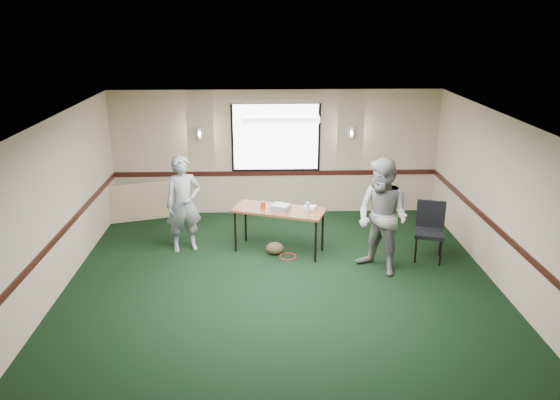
{
  "coord_description": "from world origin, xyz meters",
  "views": [
    {
      "loc": [
        -0.29,
        -7.42,
        4.19
      ],
      "look_at": [
        0.0,
        1.3,
        1.2
      ],
      "focal_mm": 35.0,
      "sensor_mm": 36.0,
      "label": 1
    }
  ],
  "objects_px": {
    "folding_table": "(279,212)",
    "conference_chair": "(430,226)",
    "person_left": "(184,204)",
    "person_right": "(382,217)",
    "projector": "(281,207)"
  },
  "relations": [
    {
      "from": "conference_chair",
      "to": "person_right",
      "type": "bearing_deg",
      "value": -134.4
    },
    {
      "from": "projector",
      "to": "person_right",
      "type": "height_order",
      "value": "person_right"
    },
    {
      "from": "projector",
      "to": "conference_chair",
      "type": "height_order",
      "value": "conference_chair"
    },
    {
      "from": "folding_table",
      "to": "conference_chair",
      "type": "bearing_deg",
      "value": 11.92
    },
    {
      "from": "person_right",
      "to": "folding_table",
      "type": "bearing_deg",
      "value": -159.58
    },
    {
      "from": "person_left",
      "to": "person_right",
      "type": "xyz_separation_m",
      "value": [
        3.43,
        -1.04,
        0.09
      ]
    },
    {
      "from": "folding_table",
      "to": "person_right",
      "type": "bearing_deg",
      "value": -8.86
    },
    {
      "from": "projector",
      "to": "person_right",
      "type": "xyz_separation_m",
      "value": [
        1.66,
        -0.86,
        0.11
      ]
    },
    {
      "from": "person_left",
      "to": "person_right",
      "type": "distance_m",
      "value": 3.59
    },
    {
      "from": "folding_table",
      "to": "person_right",
      "type": "distance_m",
      "value": 1.93
    },
    {
      "from": "person_right",
      "to": "conference_chair",
      "type": "bearing_deg",
      "value": 77.91
    },
    {
      "from": "conference_chair",
      "to": "person_right",
      "type": "distance_m",
      "value": 1.2
    },
    {
      "from": "conference_chair",
      "to": "person_right",
      "type": "xyz_separation_m",
      "value": [
        -0.99,
        -0.56,
        0.38
      ]
    },
    {
      "from": "person_left",
      "to": "projector",
      "type": "bearing_deg",
      "value": -24.57
    },
    {
      "from": "person_left",
      "to": "folding_table",
      "type": "bearing_deg",
      "value": -23.18
    }
  ]
}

